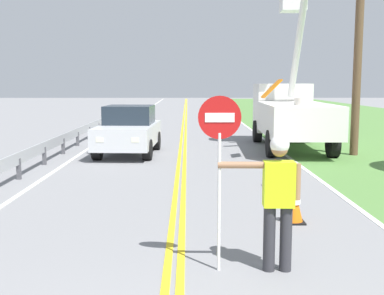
{
  "coord_description": "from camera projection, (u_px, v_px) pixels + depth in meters",
  "views": [
    {
      "loc": [
        0.18,
        -2.66,
        2.49
      ],
      "look_at": [
        0.28,
        7.1,
        1.2
      ],
      "focal_mm": 45.8,
      "sensor_mm": 36.0,
      "label": 1
    }
  ],
  "objects": [
    {
      "name": "flagger_worker",
      "position": [
        278.0,
        194.0,
        6.41
      ],
      "size": [
        1.09,
        0.25,
        1.83
      ],
      "color": "#2D2D33",
      "rests_on": "ground"
    },
    {
      "name": "guardrail_left_shoulder",
      "position": [
        71.0,
        136.0,
        18.33
      ],
      "size": [
        0.1,
        32.0,
        0.71
      ],
      "color": "#9EA0A3",
      "rests_on": "ground"
    },
    {
      "name": "traffic_cone_lead",
      "position": [
        293.0,
        204.0,
        8.76
      ],
      "size": [
        0.4,
        0.4,
        0.7
      ],
      "color": "orange",
      "rests_on": "ground"
    },
    {
      "name": "oncoming_sedan_nearest",
      "position": [
        129.0,
        131.0,
        17.13
      ],
      "size": [
        2.08,
        4.19,
        1.7
      ],
      "color": "silver",
      "rests_on": "ground"
    },
    {
      "name": "centerline_yellow_right",
      "position": [
        185.0,
        137.0,
        22.79
      ],
      "size": [
        0.11,
        110.0,
        0.01
      ],
      "primitive_type": "cube",
      "color": "yellow",
      "rests_on": "ground"
    },
    {
      "name": "utility_pole_near",
      "position": [
        359.0,
        33.0,
        16.49
      ],
      "size": [
        1.8,
        0.28,
        7.96
      ],
      "color": "brown",
      "rests_on": "ground"
    },
    {
      "name": "edge_line_right",
      "position": [
        261.0,
        137.0,
        22.82
      ],
      "size": [
        0.12,
        110.0,
        0.01
      ],
      "primitive_type": "cube",
      "color": "silver",
      "rests_on": "ground"
    },
    {
      "name": "traffic_cone_mid",
      "position": [
        275.0,
        174.0,
        11.71
      ],
      "size": [
        0.4,
        0.4,
        0.7
      ],
      "color": "orange",
      "rests_on": "ground"
    },
    {
      "name": "edge_line_left",
      "position": [
        106.0,
        137.0,
        22.76
      ],
      "size": [
        0.12,
        110.0,
        0.01
      ],
      "primitive_type": "cube",
      "color": "silver",
      "rests_on": "ground"
    },
    {
      "name": "stop_sign_paddle",
      "position": [
        219.0,
        144.0,
        6.34
      ],
      "size": [
        0.56,
        0.04,
        2.33
      ],
      "color": "silver",
      "rests_on": "ground"
    },
    {
      "name": "centerline_yellow_left",
      "position": [
        182.0,
        137.0,
        22.79
      ],
      "size": [
        0.11,
        110.0,
        0.01
      ],
      "primitive_type": "cube",
      "color": "yellow",
      "rests_on": "ground"
    },
    {
      "name": "utility_bucket_truck",
      "position": [
        290.0,
        111.0,
        18.82
      ],
      "size": [
        2.84,
        6.87,
        5.93
      ],
      "color": "white",
      "rests_on": "ground"
    }
  ]
}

